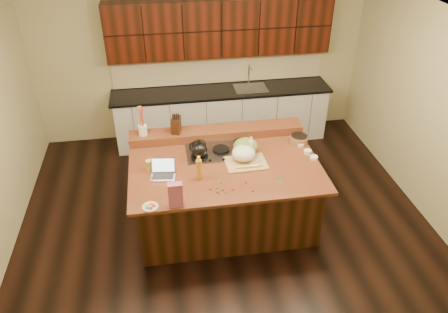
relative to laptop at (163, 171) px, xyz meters
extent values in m
cube|color=black|center=(0.78, 0.12, -0.98)|extent=(5.50, 5.00, 0.01)
cube|color=silver|center=(0.78, 0.12, 1.73)|extent=(5.50, 5.00, 0.01)
cube|color=tan|center=(0.78, 2.63, 0.37)|extent=(5.50, 0.01, 2.70)
cube|color=tan|center=(0.78, -2.38, 0.37)|extent=(5.50, 0.01, 2.70)
cube|color=tan|center=(3.53, 0.12, 0.37)|extent=(0.01, 5.00, 2.70)
cube|color=black|center=(0.78, 0.12, -0.54)|extent=(2.22, 1.42, 0.88)
cube|color=black|center=(0.78, 0.12, -0.08)|extent=(2.40, 1.60, 0.04)
cube|color=black|center=(0.78, 0.82, 0.00)|extent=(2.40, 0.30, 0.12)
cube|color=gray|center=(0.78, 0.42, -0.05)|extent=(0.92, 0.52, 0.02)
cylinder|color=black|center=(0.48, 0.55, -0.03)|extent=(0.22, 0.22, 0.03)
cylinder|color=black|center=(1.08, 0.55, -0.03)|extent=(0.22, 0.22, 0.03)
cylinder|color=black|center=(0.48, 0.29, -0.03)|extent=(0.22, 0.22, 0.03)
cylinder|color=black|center=(1.08, 0.29, -0.03)|extent=(0.22, 0.22, 0.03)
cylinder|color=black|center=(0.78, 0.42, -0.03)|extent=(0.22, 0.22, 0.03)
cube|color=silver|center=(1.08, 2.29, -0.53)|extent=(3.60, 0.62, 0.90)
cube|color=black|center=(1.08, 2.29, -0.06)|extent=(3.70, 0.66, 0.04)
cube|color=gray|center=(1.58, 2.29, -0.04)|extent=(0.55, 0.42, 0.01)
cylinder|color=gray|center=(1.58, 2.47, 0.14)|extent=(0.02, 0.02, 0.36)
cube|color=black|center=(1.08, 2.44, 0.97)|extent=(3.60, 0.34, 0.90)
cube|color=tan|center=(1.08, 2.60, 0.22)|extent=(3.60, 0.03, 0.50)
ellipsoid|color=black|center=(0.48, 0.29, 0.08)|extent=(0.23, 0.23, 0.18)
ellipsoid|color=olive|center=(1.08, 0.29, 0.08)|extent=(0.38, 0.38, 0.18)
cube|color=#B7B7BC|center=(-0.01, -0.05, -0.05)|extent=(0.32, 0.24, 0.01)
cube|color=black|center=(-0.01, -0.05, -0.04)|extent=(0.26, 0.15, 0.00)
cube|color=#B7B7BC|center=(0.01, 0.05, 0.06)|extent=(0.30, 0.10, 0.19)
cube|color=silver|center=(0.01, 0.05, 0.06)|extent=(0.27, 0.08, 0.16)
cylinder|color=#BF8521|center=(0.42, -0.15, 0.08)|extent=(0.08, 0.08, 0.27)
cylinder|color=silver|center=(1.13, 0.22, 0.07)|extent=(0.07, 0.07, 0.25)
cube|color=tan|center=(1.04, 0.08, -0.04)|extent=(0.52, 0.39, 0.02)
ellipsoid|color=white|center=(1.02, 0.15, 0.06)|extent=(0.30, 0.30, 0.18)
cube|color=#EDD872|center=(0.95, -0.04, -0.02)|extent=(0.11, 0.03, 0.03)
cube|color=#EDD872|center=(1.06, -0.04, -0.02)|extent=(0.11, 0.03, 0.03)
cube|color=#EDD872|center=(1.17, -0.04, -0.02)|extent=(0.11, 0.03, 0.03)
cylinder|color=gray|center=(1.16, 0.06, -0.03)|extent=(0.20, 0.08, 0.01)
cylinder|color=white|center=(1.93, 0.04, -0.03)|extent=(0.12, 0.12, 0.04)
cylinder|color=white|center=(1.86, 0.38, -0.03)|extent=(0.13, 0.13, 0.04)
cylinder|color=white|center=(1.89, 0.19, -0.03)|extent=(0.12, 0.12, 0.04)
cylinder|color=#996B3F|center=(1.86, 0.47, -0.01)|extent=(0.29, 0.29, 0.09)
cone|color=silver|center=(1.39, -0.30, -0.02)|extent=(0.08, 0.08, 0.07)
cube|color=#B95773|center=(0.12, -0.61, 0.09)|extent=(0.16, 0.09, 0.30)
cylinder|color=white|center=(-0.17, -0.59, -0.05)|extent=(0.18, 0.18, 0.01)
cube|color=#D7C84C|center=(-0.15, 0.13, 0.02)|extent=(0.12, 0.10, 0.14)
cylinder|color=white|center=(-0.23, 0.82, 0.13)|extent=(0.12, 0.12, 0.14)
cube|color=black|center=(0.22, 0.82, 0.17)|extent=(0.15, 0.20, 0.22)
ellipsoid|color=red|center=(0.61, -0.47, -0.05)|extent=(0.02, 0.02, 0.02)
ellipsoid|color=#198C26|center=(0.61, -0.37, -0.05)|extent=(0.02, 0.02, 0.02)
ellipsoid|color=red|center=(1.01, -0.50, -0.05)|extent=(0.02, 0.02, 0.02)
ellipsoid|color=#198C26|center=(0.69, -0.47, -0.05)|extent=(0.02, 0.02, 0.02)
ellipsoid|color=red|center=(0.96, -0.33, -0.05)|extent=(0.02, 0.02, 0.02)
ellipsoid|color=#198C26|center=(0.59, -0.45, -0.05)|extent=(0.02, 0.02, 0.02)
ellipsoid|color=red|center=(0.78, -0.44, -0.05)|extent=(0.02, 0.02, 0.02)
ellipsoid|color=#198C26|center=(0.67, -0.28, -0.05)|extent=(0.02, 0.02, 0.02)
ellipsoid|color=red|center=(0.53, -0.38, -0.05)|extent=(0.02, 0.02, 0.02)
ellipsoid|color=#198C26|center=(0.66, -0.41, -0.05)|extent=(0.02, 0.02, 0.02)
ellipsoid|color=red|center=(0.67, -0.42, -0.05)|extent=(0.02, 0.02, 0.02)
camera|label=1|loc=(0.04, -4.39, 3.04)|focal=35.00mm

